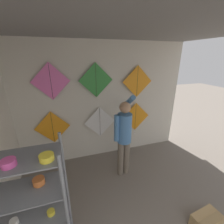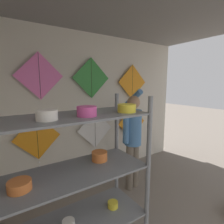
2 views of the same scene
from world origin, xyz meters
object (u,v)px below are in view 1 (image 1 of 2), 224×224
Objects in this scene: shopkeeper at (124,133)px; kite_5 at (137,82)px; kite_1 at (100,122)px; kite_2 at (135,117)px; shelf_rack at (17,223)px; kite_3 at (51,82)px; kite_0 at (53,129)px; kite_4 at (96,80)px.

shopkeeper is 2.33× the size of kite_5.
shopkeeper is 0.84m from kite_1.
shopkeeper reaches higher than kite_2.
kite_3 reaches higher than shelf_rack.
kite_1 is (1.29, 2.11, -0.04)m from shelf_rack.
kite_1 is (1.09, 0.00, 0.01)m from kite_0.
kite_1 is (-0.32, 0.78, -0.04)m from shopkeeper.
kite_4 reaches higher than kite_5.
kite_0 is 2.04m from kite_2.
kite_0 is 1.27× the size of kite_3.
shopkeeper is (1.61, 1.33, 0.00)m from shelf_rack.
kite_2 is 1.18× the size of kite_3.
shopkeeper is at bearing -30.61° from kite_3.
kite_3 is 0.93m from kite_4.
kite_4 is at bearing 180.00° from kite_5.
kite_3 is (0.10, 0.00, 1.04)m from kite_0.
kite_2 is at bearing -3.55° from kite_5.
kite_0 is 1.08× the size of kite_2.
kite_3 is (0.30, 2.11, 0.98)m from shelf_rack.
kite_0 is 1.27× the size of kite_1.
kite_0 is at bearing -179.67° from kite_3.
kite_4 is (-0.06, 0.00, 1.01)m from kite_1.
shelf_rack reaches higher than kite_2.
kite_1 is 1.00× the size of kite_3.
kite_1 is 1.43m from kite_3.
shopkeeper is at bearing -128.89° from kite_5.
shelf_rack is 2.12m from kite_0.
shelf_rack is at bearing -95.47° from kite_0.
kite_4 is at bearing 0.03° from kite_0.
kite_2 is (0.63, 0.78, -0.04)m from shopkeeper.
kite_0 is at bearing -179.97° from kite_1.
kite_5 is (1.94, 0.00, -0.09)m from kite_3.
shelf_rack is 2.35m from kite_3.
kite_2 is at bearing -0.02° from kite_1.
kite_5 reaches higher than kite_1.
kite_3 is at bearing 0.33° from kite_0.
shelf_rack reaches higher than shopkeeper.
shopkeeper is 1.61m from kite_0.
kite_4 is 1.01m from kite_5.
kite_1 is at bearing 0.03° from kite_0.
kite_5 is at bearing 176.45° from kite_2.
shelf_rack is at bearing -121.42° from kite_1.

